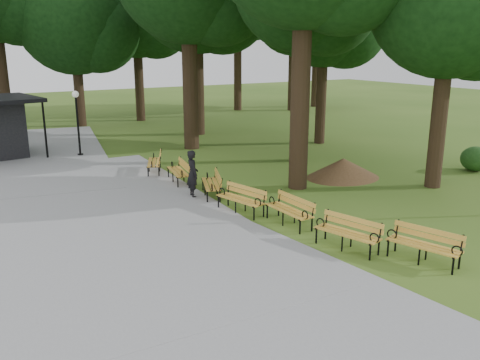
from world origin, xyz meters
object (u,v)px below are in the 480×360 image
person (193,174)px  lawn_tree_5 (325,12)px  bench_6 (154,162)px  bench_3 (240,200)px  dirt_mound (343,168)px  bench_2 (289,211)px  bench_5 (178,172)px  bench_1 (347,234)px  bench_4 (211,184)px  bench_0 (423,246)px  lamp_post (77,109)px

person → lawn_tree_5: bearing=-53.3°
bench_6 → bench_3: bearing=27.3°
dirt_mound → bench_2: (-5.26, -3.45, 0.04)m
bench_5 → bench_6: bearing=-163.8°
bench_5 → bench_6: size_ratio=1.00×
person → bench_6: bearing=5.8°
bench_2 → bench_3: (-0.68, 1.71, 0.00)m
lawn_tree_5 → bench_3: bearing=-140.8°
person → bench_2: size_ratio=0.90×
bench_1 → bench_5: same height
bench_4 → bench_5: size_ratio=1.00×
bench_5 → bench_0: bearing=22.2°
bench_0 → bench_6: size_ratio=1.00×
lamp_post → bench_2: size_ratio=1.67×
dirt_mound → bench_4: bearing=176.1°
lamp_post → bench_1: (3.15, -15.62, -1.84)m
bench_3 → bench_6: same height
bench_1 → lawn_tree_5: lawn_tree_5 is taller
bench_2 → bench_6: size_ratio=1.00×
person → bench_4: person is taller
bench_0 → bench_1: bearing=-164.6°
dirt_mound → lawn_tree_5: (4.07, 6.44, 6.56)m
lawn_tree_5 → person: bearing=-151.3°
person → bench_4: size_ratio=0.90×
person → bench_4: 0.77m
lamp_post → bench_0: size_ratio=1.67×
bench_0 → bench_4: size_ratio=1.00×
person → lamp_post: bearing=18.6°
dirt_mound → bench_0: size_ratio=1.40×
bench_0 → bench_3: (-1.91, 5.67, 0.00)m
bench_0 → bench_6: 12.40m
person → bench_0: 8.43m
lamp_post → bench_6: (1.88, -5.05, -1.84)m
bench_0 → bench_2: bearing=179.8°
bench_0 → bench_1: (-1.04, 1.62, 0.00)m
bench_6 → lawn_tree_5: bearing=122.9°
bench_0 → bench_6: same height
bench_0 → lawn_tree_5: lawn_tree_5 is taller
bench_3 → bench_6: bearing=169.8°
bench_0 → bench_1: same height
lamp_post → bench_1: 16.04m
dirt_mound → bench_2: bearing=-146.7°
bench_1 → bench_5: size_ratio=1.00×
lamp_post → dirt_mound: bearing=-50.1°
bench_3 → bench_5: (-0.19, 4.47, 0.00)m
bench_2 → bench_3: 1.84m
person → bench_1: size_ratio=0.90×
bench_0 → bench_5: (-2.10, 10.13, 0.00)m
bench_1 → person: bearing=176.9°
bench_3 → bench_5: size_ratio=1.00×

